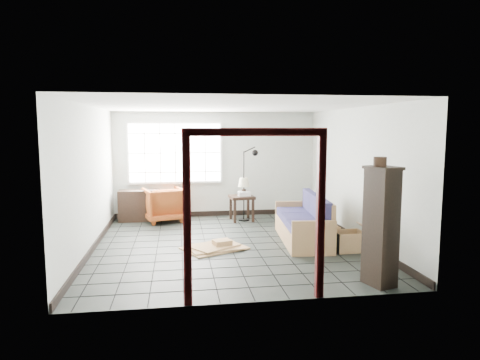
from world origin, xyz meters
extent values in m
plane|color=black|center=(0.00, 0.00, 0.00)|extent=(5.50, 5.50, 0.00)
cube|color=#B1B7B0|center=(0.00, 2.75, 1.30)|extent=(5.00, 0.02, 2.60)
cube|color=#B1B7B0|center=(0.00, -2.75, 1.30)|extent=(5.00, 0.02, 2.60)
cube|color=#B1B7B0|center=(-2.50, 0.00, 1.30)|extent=(0.02, 5.50, 2.60)
cube|color=#B1B7B0|center=(2.50, 0.00, 1.30)|extent=(0.02, 5.50, 2.60)
cube|color=white|center=(0.00, 0.00, 2.60)|extent=(5.00, 5.50, 0.02)
cube|color=black|center=(0.00, 2.73, 0.06)|extent=(4.95, 0.03, 0.12)
cube|color=black|center=(-2.48, 0.00, 0.06)|extent=(0.03, 5.45, 0.12)
cube|color=black|center=(2.48, 0.00, 0.06)|extent=(0.03, 5.45, 0.12)
cube|color=silver|center=(-1.00, 2.71, 1.60)|extent=(2.32, 0.06, 1.52)
cube|color=white|center=(-1.00, 2.67, 1.60)|extent=(2.20, 0.02, 1.40)
cube|color=#3E0E0E|center=(-0.85, -2.70, 1.05)|extent=(0.10, 0.08, 2.10)
cube|color=#3E0E0E|center=(0.85, -2.70, 1.05)|extent=(0.10, 0.08, 2.10)
cube|color=#3E0E0E|center=(0.00, -2.70, 2.15)|extent=(1.80, 0.08, 0.10)
cube|color=#8F6440|center=(1.44, 0.04, 0.17)|extent=(0.95, 2.00, 0.35)
cube|color=#8F6440|center=(1.35, -0.95, 0.31)|extent=(0.78, 0.13, 0.62)
cube|color=#8F6440|center=(1.53, 1.04, 0.31)|extent=(0.78, 0.13, 0.62)
cube|color=#8F6440|center=(1.79, 0.01, 0.53)|extent=(0.25, 1.94, 0.68)
cube|color=#161638|center=(1.37, -0.59, 0.43)|extent=(0.75, 0.68, 0.16)
cube|color=#161638|center=(1.65, -0.62, 0.66)|extent=(0.19, 0.63, 0.50)
cube|color=#161638|center=(1.42, 0.04, 0.43)|extent=(0.75, 0.68, 0.16)
cube|color=#161638|center=(1.70, 0.02, 0.66)|extent=(0.19, 0.63, 0.50)
cube|color=#161638|center=(1.48, 0.68, 0.43)|extent=(0.75, 0.68, 0.16)
cube|color=#161638|center=(1.76, 0.66, 0.66)|extent=(0.19, 0.63, 0.50)
imported|color=brown|center=(-1.29, 2.27, 0.44)|extent=(1.05, 1.01, 0.89)
cube|color=black|center=(0.55, 2.06, 0.57)|extent=(0.60, 0.60, 0.07)
cube|color=black|center=(0.35, 1.82, 0.27)|extent=(0.06, 0.06, 0.55)
cube|color=black|center=(0.79, 1.86, 0.27)|extent=(0.06, 0.06, 0.55)
cube|color=black|center=(0.31, 2.26, 0.27)|extent=(0.06, 0.06, 0.55)
cube|color=black|center=(0.74, 2.30, 0.27)|extent=(0.06, 0.06, 0.55)
cylinder|color=black|center=(0.61, 2.12, 0.68)|extent=(0.12, 0.12, 0.15)
cylinder|color=black|center=(0.61, 2.12, 0.80)|extent=(0.03, 0.03, 0.11)
cone|color=beige|center=(0.61, 2.12, 0.92)|extent=(0.32, 0.32, 0.21)
cube|color=silver|center=(0.61, 2.05, 0.65)|extent=(0.29, 0.23, 0.10)
cylinder|color=black|center=(0.46, 2.04, 0.65)|extent=(0.02, 0.06, 0.06)
cylinder|color=black|center=(0.60, 2.08, 0.02)|extent=(0.28, 0.28, 0.03)
cylinder|color=black|center=(0.60, 2.08, 0.84)|extent=(0.03, 0.03, 1.64)
cylinder|color=black|center=(0.73, 2.02, 1.70)|extent=(0.28, 0.04, 0.15)
sphere|color=black|center=(0.85, 1.97, 1.63)|extent=(0.15, 0.15, 0.15)
cube|color=black|center=(-1.87, 2.40, 0.37)|extent=(0.95, 0.38, 0.74)
cube|color=black|center=(-1.87, 2.40, 0.38)|extent=(0.89, 0.32, 0.03)
cube|color=black|center=(1.83, -2.40, 0.83)|extent=(0.41, 0.49, 1.66)
cube|color=black|center=(1.83, -2.40, 1.66)|extent=(0.47, 0.54, 0.04)
cylinder|color=black|center=(1.76, -2.44, 1.74)|extent=(0.20, 0.20, 0.13)
cube|color=#9F774C|center=(2.08, -0.72, 0.01)|extent=(0.52, 0.42, 0.02)
cube|color=black|center=(1.82, -0.72, 0.17)|extent=(0.03, 0.41, 0.35)
cube|color=#9F774C|center=(2.34, -0.71, 0.17)|extent=(0.03, 0.41, 0.35)
cube|color=#9F774C|center=(2.08, -0.92, 0.17)|extent=(0.51, 0.03, 0.35)
cube|color=#9F774C|center=(2.07, -0.51, 0.17)|extent=(0.51, 0.03, 0.35)
cube|color=#9F774C|center=(1.75, -0.73, 0.41)|extent=(0.20, 0.42, 0.14)
cube|color=#9F774C|center=(2.41, -0.71, 0.41)|extent=(0.20, 0.42, 0.14)
cube|color=#9F774C|center=(-0.31, -0.25, 0.01)|extent=(1.31, 1.16, 0.02)
cube|color=#9F774C|center=(-0.31, -0.25, 0.03)|extent=(1.10, 0.92, 0.02)
cube|color=#9F774C|center=(-0.31, -0.25, 0.06)|extent=(1.00, 0.94, 0.02)
cube|color=#9F774C|center=(-0.17, -0.24, 0.11)|extent=(0.38, 0.33, 0.09)
camera|label=1|loc=(-0.96, -7.87, 2.19)|focal=32.00mm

